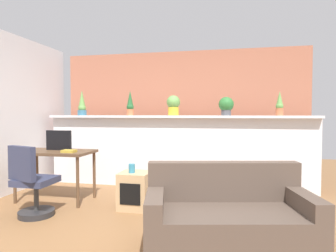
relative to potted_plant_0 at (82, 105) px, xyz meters
name	(u,v)px	position (x,y,z in m)	size (l,w,h in m)	color
ground_plane	(142,232)	(1.75, -1.93, -1.46)	(12.00, 12.00, 0.00)	brown
divider_wall	(176,153)	(1.75, 0.07, -0.85)	(4.68, 0.16, 1.23)	silver
plant_shelf	(175,117)	(1.75, 0.03, -0.21)	(4.68, 0.32, 0.04)	silver
brick_wall_behind	(181,116)	(1.75, 0.67, -0.21)	(4.68, 0.10, 2.50)	#AD664C
potted_plant_0	(82,105)	(0.00, 0.00, 0.00)	(0.16, 0.16, 0.46)	#386B84
potted_plant_1	(130,104)	(0.93, 0.00, 0.00)	(0.13, 0.13, 0.44)	#C66B42
potted_plant_2	(173,105)	(1.71, 0.03, 0.00)	(0.23, 0.23, 0.35)	gold
potted_plant_3	(226,105)	(2.61, 0.03, -0.02)	(0.25, 0.25, 0.31)	#4C4C51
potted_plant_4	(280,105)	(3.46, 0.01, -0.02)	(0.12, 0.12, 0.39)	#C66B42
desk	(55,156)	(0.13, -1.06, -0.80)	(1.10, 0.60, 0.75)	brown
tv_monitor	(59,140)	(0.14, -0.98, -0.56)	(0.41, 0.04, 0.30)	black
office_chair	(32,187)	(0.26, -1.76, -1.07)	(0.50, 0.50, 0.91)	#262628
side_cube_shelf	(135,190)	(1.41, -1.17, -1.21)	(0.40, 0.41, 0.50)	tan
vase_on_shelf	(132,168)	(1.38, -1.21, -0.90)	(0.09, 0.09, 0.12)	teal
book_on_desk	(69,151)	(0.43, -1.19, -0.69)	(0.19, 0.14, 0.04)	gold
couch	(228,220)	(2.67, -2.12, -1.18)	(1.68, 1.07, 0.80)	brown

